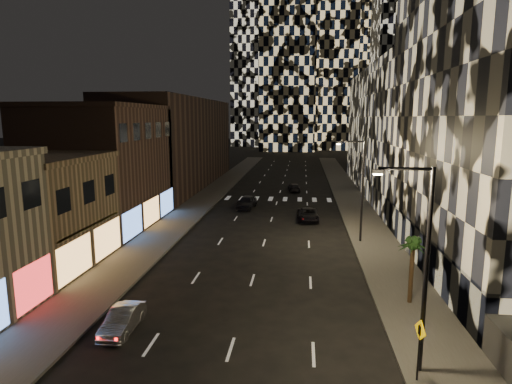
% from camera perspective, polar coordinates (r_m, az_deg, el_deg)
% --- Properties ---
extents(sidewalk_left, '(4.00, 120.00, 0.15)m').
position_cam_1_polar(sidewalk_left, '(60.42, -6.57, -0.66)').
color(sidewalk_left, '#47443F').
rests_on(sidewalk_left, ground).
extents(sidewalk_right, '(4.00, 120.00, 0.15)m').
position_cam_1_polar(sidewalk_right, '(59.31, 12.63, -1.04)').
color(sidewalk_right, '#47443F').
rests_on(sidewalk_right, ground).
extents(curb_left, '(0.20, 120.00, 0.15)m').
position_cam_1_polar(curb_left, '(59.99, -4.62, -0.70)').
color(curb_left, '#4C4C47').
rests_on(curb_left, ground).
extents(curb_right, '(0.20, 120.00, 0.15)m').
position_cam_1_polar(curb_right, '(59.11, 10.61, -1.00)').
color(curb_right, '#4C4C47').
rests_on(curb_right, ground).
extents(retail_tan, '(10.00, 10.00, 8.00)m').
position_cam_1_polar(retail_tan, '(36.03, -28.26, -2.66)').
color(retail_tan, '#866F50').
rests_on(retail_tan, ground).
extents(retail_brown, '(10.00, 15.00, 12.00)m').
position_cam_1_polar(retail_brown, '(46.39, -19.78, 3.02)').
color(retail_brown, '#4A342A').
rests_on(retail_brown, ground).
extents(retail_filler_left, '(10.00, 40.00, 14.00)m').
position_cam_1_polar(retail_filler_left, '(70.98, -10.44, 6.45)').
color(retail_filler_left, '#4A342A').
rests_on(retail_filler_left, ground).
extents(midrise_base, '(0.60, 25.00, 3.00)m').
position_cam_1_polar(midrise_base, '(34.96, 21.04, -6.72)').
color(midrise_base, '#383838').
rests_on(midrise_base, ground).
extents(midrise_filler_right, '(16.00, 40.00, 18.00)m').
position_cam_1_polar(midrise_filler_right, '(67.03, 20.87, 7.48)').
color(midrise_filler_right, '#232326').
rests_on(midrise_filler_right, ground).
extents(tower_center_low, '(18.00, 18.00, 95.00)m').
position_cam_1_polar(tower_center_low, '(152.39, 4.47, 23.72)').
color(tower_center_low, black).
rests_on(tower_center_low, ground).
extents(streetlight_near, '(2.55, 0.25, 9.00)m').
position_cam_1_polar(streetlight_near, '(19.46, 21.17, -8.00)').
color(streetlight_near, black).
rests_on(streetlight_near, sidewalk_right).
extents(streetlight_far, '(2.55, 0.25, 9.00)m').
position_cam_1_polar(streetlight_far, '(38.65, 13.69, 1.07)').
color(streetlight_far, black).
rests_on(streetlight_far, sidewalk_right).
extents(car_silver_parked, '(1.38, 3.77, 1.23)m').
position_cam_1_polar(car_silver_parked, '(24.46, -17.36, -15.97)').
color(car_silver_parked, gray).
rests_on(car_silver_parked, ground).
extents(car_dark_midlane, '(2.42, 4.81, 1.57)m').
position_cam_1_polar(car_dark_midlane, '(52.75, -1.28, -1.36)').
color(car_dark_midlane, black).
rests_on(car_dark_midlane, ground).
extents(car_dark_oncoming, '(2.15, 4.21, 1.17)m').
position_cam_1_polar(car_dark_oncoming, '(65.28, 5.11, 0.61)').
color(car_dark_oncoming, black).
rests_on(car_dark_oncoming, ground).
extents(car_dark_rightlane, '(2.40, 4.81, 1.31)m').
position_cam_1_polar(car_dark_rightlane, '(46.92, 6.95, -3.02)').
color(car_dark_rightlane, black).
rests_on(car_dark_rightlane, ground).
extents(ped_sign, '(0.23, 0.89, 2.71)m').
position_cam_1_polar(ped_sign, '(20.01, 20.98, -17.90)').
color(ped_sign, black).
rests_on(ped_sign, sidewalk_right).
extents(palm_tree, '(2.06, 2.04, 4.04)m').
position_cam_1_polar(palm_tree, '(27.01, 20.19, -7.11)').
color(palm_tree, '#47331E').
rests_on(palm_tree, sidewalk_right).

